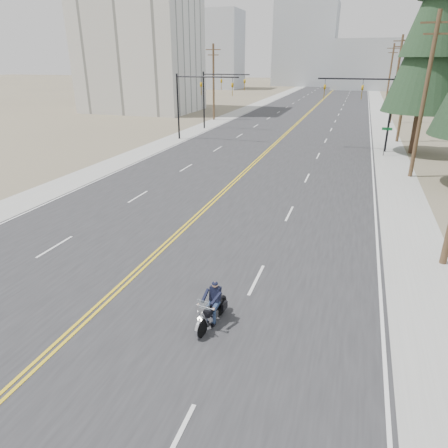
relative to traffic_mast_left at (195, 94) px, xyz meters
name	(u,v)px	position (x,y,z in m)	size (l,w,h in m)	color
ground_plane	(94,312)	(8.98, -32.00, -4.94)	(400.00, 400.00, 0.00)	#776D56
road	(315,107)	(8.98, 38.00, -4.93)	(20.00, 200.00, 0.01)	#303033
sidewalk_left	(256,105)	(-2.52, 38.00, -4.93)	(3.00, 200.00, 0.01)	#A5A5A0
sidewalk_right	(379,110)	(20.48, 38.00, -4.93)	(3.00, 200.00, 0.01)	#A5A5A0
traffic_mast_left	(195,94)	(0.00, 0.00, 0.00)	(7.10, 0.26, 7.00)	black
traffic_mast_right	(370,99)	(17.95, 0.00, 0.00)	(7.10, 0.26, 7.00)	black
traffic_mast_far	(216,90)	(-0.33, 8.00, -0.06)	(6.10, 0.26, 7.00)	black
street_sign	(386,137)	(19.78, -2.00, -3.13)	(0.90, 0.06, 2.62)	black
utility_pole_b	(425,96)	(21.48, -9.00, 1.05)	(2.20, 0.30, 11.50)	brown
utility_pole_c	(406,87)	(21.48, 6.00, 0.79)	(2.20, 0.30, 11.00)	brown
utility_pole_d	(396,78)	(21.48, 21.00, 1.05)	(2.20, 0.30, 11.50)	brown
utility_pole_e	(390,76)	(21.48, 38.00, 0.79)	(2.20, 0.30, 11.00)	brown
utility_pole_left	(214,81)	(-3.52, 16.00, 0.54)	(2.20, 0.30, 10.50)	brown
apartment_block	(138,16)	(-19.02, 23.00, 10.06)	(18.00, 14.00, 30.00)	silver
haze_bldg_a	(218,50)	(-26.02, 83.00, 6.06)	(14.00, 12.00, 22.00)	#B7BCC6
haze_bldg_b	(365,65)	(16.98, 93.00, 2.06)	(18.00, 14.00, 14.00)	#ADB2B7
haze_bldg_d	(305,45)	(-3.02, 108.00, 8.06)	(20.00, 15.00, 26.00)	#ADB2B7
haze_bldg_e	(417,67)	(33.98, 118.00, 1.06)	(14.00, 14.00, 12.00)	#B7BCC6
haze_bldg_f	(191,61)	(-41.02, 98.00, 3.06)	(12.00, 12.00, 16.00)	#ADB2B7
motorcyclist	(211,305)	(13.24, -31.35, -4.17)	(0.84, 1.96, 1.53)	black
conifer_tall	(435,26)	(22.48, 0.24, 6.14)	(6.94, 6.94, 19.29)	#382619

